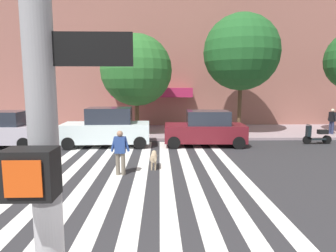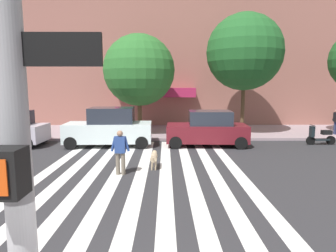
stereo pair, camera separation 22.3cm
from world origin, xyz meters
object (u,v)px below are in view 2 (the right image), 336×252
object	(u,v)px
parked_car_third_in_line	(207,129)
dog_on_leash	(154,157)
parked_car_near_curb	(2,129)
pedestrian_dog_walker	(120,150)
parked_scooter	(321,136)
traffic_light_pole	(4,36)
parked_car_behind_first	(110,128)
street_tree_nearest	(139,70)
street_tree_middle	(245,52)

from	to	relation	value
parked_car_third_in_line	dog_on_leash	distance (m)	5.17
parked_car_near_curb	dog_on_leash	bearing A→B (deg)	-27.47
parked_car_third_in_line	dog_on_leash	size ratio (longest dim) A/B	4.35
pedestrian_dog_walker	parked_scooter	bearing A→B (deg)	27.71
traffic_light_pole	dog_on_leash	size ratio (longest dim) A/B	5.75
parked_car_third_in_line	parked_car_behind_first	bearing A→B (deg)	179.96
parked_car_near_curb	street_tree_nearest	bearing A→B (deg)	25.16
street_tree_middle	dog_on_leash	world-z (taller)	street_tree_middle
street_tree_middle	traffic_light_pole	bearing A→B (deg)	-109.25
dog_on_leash	pedestrian_dog_walker	bearing A→B (deg)	-145.63
parked_car_behind_first	dog_on_leash	xyz separation A→B (m)	(2.58, -4.36, -0.54)
street_tree_middle	parked_car_near_curb	bearing A→B (deg)	-166.57
traffic_light_pole	parked_scooter	xyz separation A→B (m)	(9.55, 13.98, -3.04)
street_tree_middle	dog_on_leash	bearing A→B (deg)	-125.58
dog_on_leash	parked_car_third_in_line	bearing A→B (deg)	57.94
parked_car_behind_first	street_tree_nearest	bearing A→B (deg)	68.23
street_tree_nearest	pedestrian_dog_walker	xyz separation A→B (m)	(0.04, -8.54, -3.31)
parked_car_behind_first	street_tree_nearest	world-z (taller)	street_tree_nearest
street_tree_middle	pedestrian_dog_walker	world-z (taller)	street_tree_middle
traffic_light_pole	parked_scooter	distance (m)	17.20
parked_car_near_curb	pedestrian_dog_walker	size ratio (longest dim) A/B	2.85
parked_car_behind_first	street_tree_nearest	xyz separation A→B (m)	(1.34, 3.36, 3.25)
street_tree_nearest	traffic_light_pole	bearing A→B (deg)	-87.45
parked_car_behind_first	dog_on_leash	bearing A→B (deg)	-59.43
parked_scooter	dog_on_leash	bearing A→B (deg)	-153.23
parked_car_third_in_line	parked_scooter	world-z (taller)	parked_car_third_in_line
parked_car_behind_first	street_tree_nearest	distance (m)	4.86
traffic_light_pole	parked_car_near_curb	size ratio (longest dim) A/B	1.24
traffic_light_pole	street_tree_nearest	bearing A→B (deg)	92.55
parked_car_near_curb	parked_car_behind_first	bearing A→B (deg)	0.03
traffic_light_pole	parked_car_behind_first	bearing A→B (deg)	98.68
parked_car_third_in_line	street_tree_nearest	distance (m)	6.17
traffic_light_pole	street_tree_nearest	world-z (taller)	street_tree_nearest
parked_car_near_curb	dog_on_leash	world-z (taller)	parked_car_near_curb
traffic_light_pole	parked_car_third_in_line	world-z (taller)	traffic_light_pole
parked_scooter	pedestrian_dog_walker	distance (m)	11.61
street_tree_nearest	dog_on_leash	size ratio (longest dim) A/B	6.32
parked_car_near_curb	street_tree_middle	world-z (taller)	street_tree_middle
dog_on_leash	traffic_light_pole	bearing A→B (deg)	-92.89
parked_scooter	parked_car_behind_first	bearing A→B (deg)	-178.96
parked_car_near_curb	street_tree_middle	xyz separation A→B (m)	(13.88, 3.31, 4.44)
street_tree_middle	pedestrian_dog_walker	size ratio (longest dim) A/B	4.67
parked_car_behind_first	parked_scooter	size ratio (longest dim) A/B	2.85
traffic_light_pole	parked_car_near_curb	distance (m)	16.09
parked_car_behind_first	parked_car_third_in_line	distance (m)	5.31
parked_scooter	street_tree_nearest	size ratio (longest dim) A/B	0.26
traffic_light_pole	dog_on_leash	xyz separation A→B (m)	(0.48, 9.41, -3.08)
parked_car_near_curb	pedestrian_dog_walker	xyz separation A→B (m)	(7.19, -5.18, -0.00)
traffic_light_pole	parked_scooter	world-z (taller)	traffic_light_pole
street_tree_middle	pedestrian_dog_walker	distance (m)	11.69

